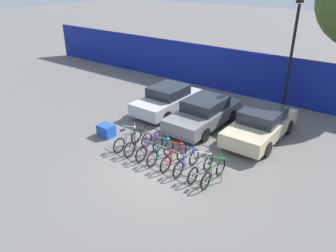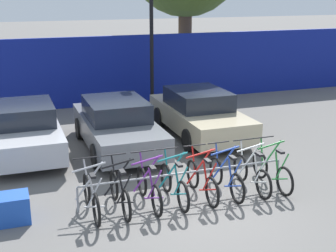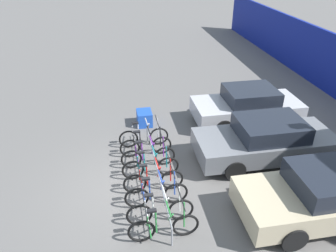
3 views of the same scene
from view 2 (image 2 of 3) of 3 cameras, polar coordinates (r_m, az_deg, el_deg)
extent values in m
plane|color=#605E5B|center=(9.76, 3.79, -10.07)|extent=(120.00, 120.00, 0.00)
cube|color=navy|center=(18.11, -8.05, 6.64)|extent=(36.00, 0.16, 2.64)
cylinder|color=gray|center=(10.09, 2.10, -5.71)|extent=(4.63, 0.04, 0.04)
cylinder|color=gray|center=(9.66, -10.95, -8.84)|extent=(0.04, 0.04, 0.55)
cylinder|color=gray|center=(11.19, 13.23, -5.39)|extent=(0.04, 0.04, 0.55)
torus|color=black|center=(9.07, -8.72, -10.09)|extent=(0.06, 0.66, 0.66)
torus|color=black|center=(10.01, -9.87, -7.51)|extent=(0.06, 0.66, 0.66)
cylinder|color=#B7B7BC|center=(9.55, -9.59, -6.61)|extent=(0.60, 0.04, 0.76)
cylinder|color=#B7B7BC|center=(9.39, -9.62, -4.99)|extent=(0.68, 0.04, 0.16)
cylinder|color=#B7B7BC|center=(9.27, -9.20, -7.73)|extent=(0.14, 0.04, 0.63)
cylinder|color=#B7B7BC|center=(9.08, -8.97, -8.08)|extent=(0.32, 0.03, 0.58)
cylinder|color=#B7B7BC|center=(9.26, -8.95, -9.70)|extent=(0.40, 0.03, 0.08)
cylinder|color=#B7B7BC|center=(9.84, -9.93, -5.77)|extent=(0.12, 0.04, 0.69)
cylinder|color=black|center=(9.67, -9.99, -3.86)|extent=(0.52, 0.03, 0.03)
cube|color=black|center=(9.05, -9.19, -6.00)|extent=(0.10, 0.22, 0.05)
torus|color=black|center=(9.18, -5.11, -9.63)|extent=(0.06, 0.66, 0.66)
torus|color=black|center=(10.11, -6.61, -7.13)|extent=(0.06, 0.66, 0.66)
cylinder|color=black|center=(9.65, -6.17, -6.22)|extent=(0.60, 0.04, 0.76)
cylinder|color=black|center=(9.49, -6.16, -4.61)|extent=(0.68, 0.04, 0.16)
cylinder|color=black|center=(9.37, -5.68, -7.31)|extent=(0.14, 0.04, 0.63)
cylinder|color=black|center=(9.19, -5.38, -7.64)|extent=(0.32, 0.03, 0.58)
cylinder|color=black|center=(9.36, -5.41, -9.25)|extent=(0.40, 0.03, 0.08)
cylinder|color=black|center=(9.94, -6.62, -5.40)|extent=(0.12, 0.04, 0.69)
cylinder|color=black|center=(9.77, -6.63, -3.50)|extent=(0.52, 0.03, 0.03)
cube|color=black|center=(9.16, -5.60, -5.58)|extent=(0.10, 0.22, 0.05)
torus|color=black|center=(9.33, -1.37, -9.10)|extent=(0.06, 0.66, 0.66)
torus|color=black|center=(10.25, -3.20, -6.70)|extent=(0.06, 0.66, 0.66)
cylinder|color=#752D99|center=(9.80, -2.63, -5.78)|extent=(0.60, 0.04, 0.76)
cylinder|color=#752D99|center=(9.64, -2.56, -4.19)|extent=(0.68, 0.04, 0.16)
cylinder|color=#752D99|center=(9.52, -2.03, -6.84)|extent=(0.14, 0.04, 0.63)
cylinder|color=#752D99|center=(9.34, -1.66, -7.16)|extent=(0.32, 0.03, 0.58)
cylinder|color=#752D99|center=(9.51, -1.75, -8.75)|extent=(0.40, 0.03, 0.08)
cylinder|color=#752D99|center=(10.08, -3.17, -4.99)|extent=(0.12, 0.04, 0.69)
cylinder|color=black|center=(9.91, -3.13, -3.11)|extent=(0.52, 0.03, 0.03)
cube|color=black|center=(9.31, -1.88, -5.13)|extent=(0.10, 0.22, 0.05)
torus|color=black|center=(9.50, 1.86, -8.62)|extent=(0.06, 0.66, 0.66)
torus|color=black|center=(10.40, -0.24, -6.31)|extent=(0.06, 0.66, 0.66)
cylinder|color=#197A7F|center=(9.96, 0.45, -5.39)|extent=(0.60, 0.04, 0.76)
cylinder|color=#197A7F|center=(9.80, 0.56, -3.81)|extent=(0.68, 0.04, 0.16)
cylinder|color=#197A7F|center=(9.69, 1.13, -6.41)|extent=(0.14, 0.04, 0.63)
cylinder|color=#197A7F|center=(9.51, 1.55, -6.71)|extent=(0.32, 0.03, 0.58)
cylinder|color=#197A7F|center=(9.68, 1.43, -8.28)|extent=(0.40, 0.03, 0.08)
cylinder|color=#197A7F|center=(10.23, -0.17, -4.62)|extent=(0.12, 0.04, 0.69)
cylinder|color=black|center=(10.07, -0.09, -2.76)|extent=(0.52, 0.03, 0.03)
cube|color=black|center=(9.48, 1.34, -4.72)|extent=(0.10, 0.22, 0.05)
torus|color=black|center=(9.73, 5.40, -8.06)|extent=(0.06, 0.66, 0.66)
torus|color=black|center=(10.61, 3.03, -5.86)|extent=(0.06, 0.66, 0.66)
cylinder|color=red|center=(10.18, 3.84, -4.93)|extent=(0.60, 0.04, 0.76)
cylinder|color=red|center=(10.02, 3.99, -3.39)|extent=(0.68, 0.04, 0.16)
cylinder|color=red|center=(9.91, 4.60, -5.92)|extent=(0.14, 0.04, 0.63)
cylinder|color=red|center=(9.74, 5.08, -6.20)|extent=(0.32, 0.03, 0.58)
cylinder|color=red|center=(9.90, 4.91, -7.75)|extent=(0.40, 0.03, 0.08)
cylinder|color=red|center=(10.45, 3.14, -4.20)|extent=(0.12, 0.04, 0.69)
cylinder|color=black|center=(10.29, 3.26, -2.37)|extent=(0.52, 0.03, 0.03)
cube|color=black|center=(9.71, 4.87, -4.26)|extent=(0.10, 0.22, 0.05)
torus|color=black|center=(9.97, 8.44, -7.55)|extent=(0.06, 0.66, 0.66)
torus|color=black|center=(10.83, 5.87, -5.46)|extent=(0.06, 0.66, 0.66)
cylinder|color=#284CB7|center=(10.41, 6.78, -4.52)|extent=(0.60, 0.04, 0.76)
cylinder|color=#284CB7|center=(10.26, 6.96, -3.01)|extent=(0.68, 0.04, 0.16)
cylinder|color=#284CB7|center=(10.15, 7.60, -5.47)|extent=(0.14, 0.04, 0.63)
cylinder|color=#284CB7|center=(9.98, 8.12, -5.74)|extent=(0.32, 0.03, 0.58)
cylinder|color=#284CB7|center=(10.14, 7.91, -7.26)|extent=(0.40, 0.03, 0.08)
cylinder|color=#284CB7|center=(10.67, 6.02, -3.82)|extent=(0.12, 0.04, 0.69)
cylinder|color=black|center=(10.51, 6.17, -2.02)|extent=(0.52, 0.03, 0.03)
cube|color=black|center=(9.95, 7.91, -3.84)|extent=(0.10, 0.22, 0.05)
torus|color=black|center=(10.26, 11.58, -7.00)|extent=(0.06, 0.66, 0.66)
torus|color=black|center=(11.10, 8.83, -5.02)|extent=(0.06, 0.66, 0.66)
cylinder|color=silver|center=(10.68, 9.82, -4.09)|extent=(0.60, 0.04, 0.76)
cylinder|color=silver|center=(10.54, 10.04, -2.60)|extent=(0.68, 0.04, 0.16)
cylinder|color=silver|center=(10.43, 10.70, -5.00)|extent=(0.14, 0.04, 0.63)
cylinder|color=silver|center=(10.27, 11.26, -5.24)|extent=(0.32, 0.03, 0.58)
cylinder|color=silver|center=(10.42, 11.02, -6.73)|extent=(0.40, 0.03, 0.08)
cylinder|color=silver|center=(10.94, 9.01, -3.41)|extent=(0.12, 0.04, 0.69)
cylinder|color=black|center=(10.79, 9.20, -1.66)|extent=(0.52, 0.03, 0.03)
cube|color=black|center=(10.24, 11.05, -3.40)|extent=(0.10, 0.22, 0.05)
torus|color=black|center=(10.52, 14.05, -6.56)|extent=(0.06, 0.66, 0.66)
torus|color=black|center=(11.34, 11.17, -4.66)|extent=(0.06, 0.66, 0.66)
cylinder|color=#288438|center=(10.94, 12.23, -3.73)|extent=(0.60, 0.04, 0.76)
cylinder|color=#288438|center=(10.80, 12.47, -2.28)|extent=(0.68, 0.04, 0.16)
cylinder|color=#288438|center=(10.69, 13.14, -4.61)|extent=(0.14, 0.04, 0.63)
cylinder|color=#288438|center=(10.53, 13.72, -4.84)|extent=(0.32, 0.03, 0.58)
cylinder|color=#288438|center=(10.68, 13.46, -6.30)|extent=(0.40, 0.03, 0.08)
cylinder|color=#288438|center=(11.19, 11.37, -3.08)|extent=(0.12, 0.04, 0.69)
cylinder|color=black|center=(11.04, 11.59, -1.36)|extent=(0.52, 0.03, 0.03)
cube|color=black|center=(10.51, 13.53, -3.05)|extent=(0.10, 0.22, 0.05)
cube|color=#B7B7BC|center=(13.20, -17.07, -0.98)|extent=(1.80, 4.07, 0.62)
cube|color=#1E232D|center=(13.15, -17.30, 1.52)|extent=(1.58, 1.87, 0.52)
cylinder|color=black|center=(14.45, -13.86, -0.26)|extent=(0.20, 0.64, 0.64)
cylinder|color=black|center=(12.21, -12.68, -3.27)|extent=(0.20, 0.64, 0.64)
cube|color=slate|center=(13.13, -6.19, -0.42)|extent=(1.80, 4.42, 0.62)
cube|color=#1E232D|center=(13.08, -6.38, 2.10)|extent=(1.58, 2.03, 0.52)
cylinder|color=black|center=(14.26, -10.70, -0.28)|extent=(0.20, 0.64, 0.64)
cylinder|color=black|center=(14.59, -4.07, 0.35)|extent=(0.20, 0.64, 0.64)
cylinder|color=black|center=(11.86, -8.74, -3.65)|extent=(0.20, 0.64, 0.64)
cylinder|color=black|center=(12.25, -0.87, -2.78)|extent=(0.20, 0.64, 0.64)
cube|color=#C1B28E|center=(14.32, 3.83, 1.07)|extent=(1.80, 4.42, 0.62)
cube|color=#1E232D|center=(14.28, 3.70, 3.38)|extent=(1.58, 2.04, 0.52)
cylinder|color=black|center=(15.25, -1.04, 1.10)|extent=(0.20, 0.64, 0.64)
cylinder|color=black|center=(15.85, 4.84, 1.64)|extent=(0.20, 0.64, 0.64)
cylinder|color=black|center=(12.94, 2.55, -1.74)|extent=(0.20, 0.64, 0.64)
cylinder|color=black|center=(13.64, 9.23, -0.97)|extent=(0.20, 0.64, 0.64)
cylinder|color=black|center=(17.38, -2.02, 10.95)|extent=(0.14, 0.14, 5.39)
cube|color=blue|center=(9.64, -18.59, -9.52)|extent=(0.70, 0.56, 0.55)
cylinder|color=brown|center=(20.89, 2.07, 9.63)|extent=(0.58, 0.58, 3.76)
camera|label=1|loc=(10.36, 75.94, 18.36)|focal=35.00mm
camera|label=3|loc=(13.49, 38.18, 21.13)|focal=35.00mm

